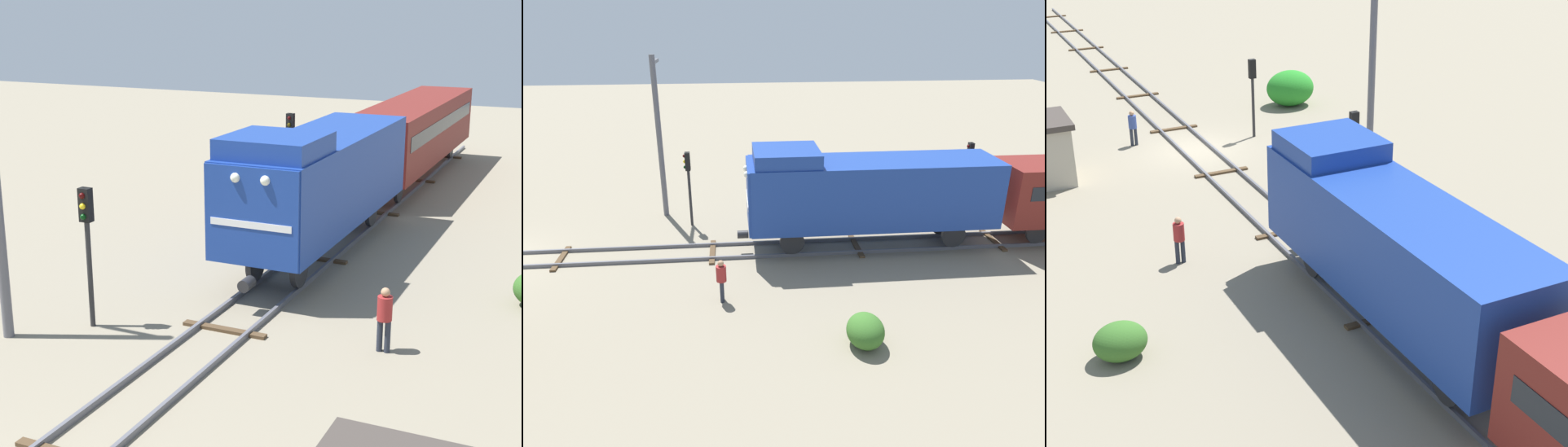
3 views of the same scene
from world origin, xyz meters
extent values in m
cube|color=#4C3823|center=(0.00, 3.33, 0.04)|extent=(2.40, 0.24, 0.09)
cube|color=#4C3823|center=(0.00, 9.98, 0.04)|extent=(2.40, 0.24, 0.09)
cube|color=#4C3823|center=(0.00, 16.64, 0.04)|extent=(2.40, 0.24, 0.09)
cube|color=#4C3823|center=(0.00, 23.30, 0.04)|extent=(2.40, 0.24, 0.09)
cube|color=navy|center=(0.00, 17.24, 2.71)|extent=(2.90, 11.00, 2.90)
cube|color=navy|center=(0.00, 13.34, 4.46)|extent=(2.75, 2.80, 0.60)
cube|color=navy|center=(0.00, 11.69, 2.71)|extent=(2.84, 0.10, 2.84)
cube|color=white|center=(0.00, 11.65, 2.51)|extent=(2.46, 0.06, 0.20)
sphere|color=white|center=(-0.45, 11.64, 3.81)|extent=(0.28, 0.28, 0.28)
sphere|color=white|center=(0.45, 11.64, 3.81)|extent=(0.28, 0.28, 0.28)
cylinder|color=#262628|center=(0.00, 11.39, 0.86)|extent=(0.36, 0.50, 0.36)
cylinder|color=#262628|center=(-0.72, 13.54, 0.71)|extent=(0.18, 1.10, 1.10)
cylinder|color=#262628|center=(0.72, 13.54, 0.71)|extent=(0.18, 1.10, 1.10)
cylinder|color=#262628|center=(-0.72, 20.94, 0.71)|extent=(0.18, 1.10, 1.10)
cylinder|color=#262628|center=(0.72, 20.94, 0.71)|extent=(0.18, 1.10, 1.10)
cylinder|color=#262628|center=(-0.72, 24.94, 0.64)|extent=(0.16, 0.96, 0.96)
cylinder|color=#262628|center=(0.72, 24.94, 0.64)|extent=(0.16, 0.96, 0.96)
cylinder|color=#262628|center=(-3.40, 8.85, 1.92)|extent=(0.14, 0.14, 3.83)
cube|color=black|center=(-3.40, 8.85, 3.38)|extent=(0.32, 0.24, 0.90)
sphere|color=#390606|center=(-3.40, 8.71, 3.65)|extent=(0.16, 0.16, 0.16)
sphere|color=yellow|center=(-3.40, 8.71, 3.37)|extent=(0.16, 0.16, 0.16)
sphere|color=black|center=(-3.40, 8.71, 3.09)|extent=(0.16, 0.16, 0.16)
cylinder|color=#262628|center=(-3.60, 23.31, 1.96)|extent=(0.14, 0.14, 3.92)
cube|color=black|center=(-3.60, 23.31, 3.47)|extent=(0.32, 0.24, 0.90)
sphere|color=#390606|center=(-3.60, 23.17, 3.74)|extent=(0.16, 0.16, 0.16)
sphere|color=#3C3306|center=(-3.60, 23.17, 3.46)|extent=(0.16, 0.16, 0.16)
sphere|color=green|center=(-3.60, 23.17, 3.18)|extent=(0.16, 0.16, 0.16)
cylinder|color=#262B38|center=(4.10, 10.49, 0.42)|extent=(0.15, 0.15, 0.85)
cylinder|color=#262B38|center=(4.30, 10.49, 0.42)|extent=(0.15, 0.15, 0.85)
cylinder|color=maroon|center=(4.20, 10.49, 1.16)|extent=(0.38, 0.38, 0.62)
sphere|color=tan|center=(4.20, 10.49, 1.58)|extent=(0.23, 0.23, 0.23)
cylinder|color=#595960|center=(-5.00, 7.37, 4.13)|extent=(0.28, 0.28, 8.26)
cube|color=#595960|center=(-5.90, 7.37, 7.86)|extent=(1.80, 0.16, 0.16)
ellipsoid|color=#366826|center=(7.45, 15.17, 0.55)|extent=(1.50, 1.23, 1.09)
camera|label=1|loc=(8.98, -7.51, 8.53)|focal=55.00mm
camera|label=2|loc=(21.00, 11.17, 10.13)|focal=35.00mm
camera|label=3|loc=(11.06, 33.91, 12.74)|focal=55.00mm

